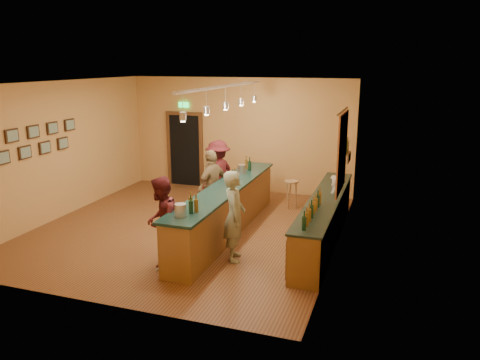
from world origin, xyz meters
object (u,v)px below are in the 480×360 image
(customer_c, at_px, (218,173))
(bar_stool, at_px, (291,186))
(tasting_bar, at_px, (226,206))
(customer_b, at_px, (212,187))
(back_counter, at_px, (324,219))
(bartender, at_px, (234,216))
(customer_a, at_px, (161,221))

(customer_c, height_order, bar_stool, customer_c)
(tasting_bar, xyz_separation_m, bar_stool, (0.93, 2.20, -0.04))
(tasting_bar, relative_size, customer_c, 3.00)
(tasting_bar, distance_m, customer_c, 2.07)
(bar_stool, bearing_deg, customer_b, -132.32)
(back_counter, relative_size, bartender, 2.66)
(back_counter, height_order, bartender, bartender)
(bartender, bearing_deg, customer_b, 14.18)
(customer_b, height_order, bar_stool, customer_b)
(customer_c, distance_m, bar_stool, 1.89)
(customer_c, bearing_deg, bar_stool, 117.36)
(bartender, xyz_separation_m, customer_c, (-1.53, 3.09, -0.01))
(customer_a, bearing_deg, customer_b, 170.43)
(bartender, xyz_separation_m, bar_stool, (0.31, 3.45, -0.29))
(back_counter, xyz_separation_m, customer_a, (-2.64, -2.04, 0.34))
(customer_a, height_order, customer_c, customer_c)
(bartender, height_order, customer_b, bartender)
(back_counter, bearing_deg, customer_a, -142.21)
(bar_stool, bearing_deg, bartender, -95.06)
(back_counter, bearing_deg, customer_c, 150.89)
(tasting_bar, bearing_deg, customer_c, 116.10)
(back_counter, height_order, customer_a, customer_a)
(tasting_bar, distance_m, customer_a, 1.96)
(customer_b, bearing_deg, customer_c, -149.29)
(customer_c, bearing_deg, back_counter, 77.17)
(back_counter, distance_m, bar_stool, 2.32)
(customer_a, bearing_deg, customer_c, 175.95)
(back_counter, relative_size, bar_stool, 6.38)
(bartender, distance_m, customer_b, 2.17)
(customer_b, height_order, customer_c, customer_b)
(customer_c, bearing_deg, tasting_bar, 42.39)
(bartender, bearing_deg, customer_c, 7.68)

